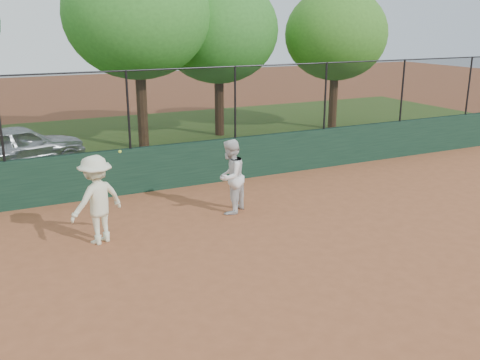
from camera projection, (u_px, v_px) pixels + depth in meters
name	position (u px, v px, depth m)	size (l,w,h in m)	color
ground	(254.00, 285.00, 9.18)	(80.00, 80.00, 0.00)	#9D5532
back_wall	(150.00, 169.00, 14.17)	(26.00, 0.20, 1.20)	#193726
grass_strip	(103.00, 145.00, 19.52)	(36.00, 12.00, 0.01)	#2E4C17
parked_car	(19.00, 146.00, 16.43)	(1.58, 3.92, 1.34)	silver
player_second	(230.00, 177.00, 12.45)	(0.85, 0.67, 1.76)	white
player_main	(97.00, 200.00, 10.73)	(1.36, 1.10, 1.95)	#ECEFCB
fence_assembly	(146.00, 107.00, 13.70)	(26.00, 0.06, 2.00)	black
tree_2	(137.00, 15.00, 17.74)	(4.95, 4.50, 6.71)	#452C18
tree_3	(218.00, 30.00, 20.17)	(4.63, 4.20, 6.03)	#3D2314
tree_4	(336.00, 35.00, 21.50)	(4.25, 3.86, 5.69)	#482C19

